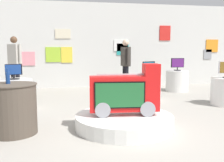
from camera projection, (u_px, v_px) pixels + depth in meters
ground_plane at (131, 132)px, 4.14m from camera, size 30.00×30.00×0.00m
back_wall_display at (93, 45)px, 9.03m from camera, size 11.16×0.13×2.92m
main_display_pedestal at (124, 121)px, 4.37m from camera, size 1.65×1.65×0.22m
novelty_firetruck_tv at (126, 94)px, 4.31m from camera, size 1.18×0.43×0.86m
display_pedestal_left_rear at (15, 94)px, 5.83m from camera, size 0.79×0.79×0.65m
tv_on_left_rear at (14, 72)px, 5.76m from camera, size 0.36×0.24×0.34m
display_pedestal_right_rear at (148, 87)px, 6.83m from camera, size 0.66×0.66×0.65m
tv_on_right_rear at (149, 68)px, 6.77m from camera, size 0.37×0.21×0.35m
display_pedestal_far_right at (177, 81)px, 8.18m from camera, size 0.71×0.71×0.65m
tv_on_far_right at (178, 64)px, 8.11m from camera, size 0.43×0.22×0.39m
side_table_round at (13, 108)px, 4.04m from camera, size 0.76×0.76×0.79m
bottle_on_side_table at (8, 77)px, 4.01m from camera, size 0.07×0.07×0.24m
shopper_browsing_near_truck at (15, 60)px, 7.59m from camera, size 0.45×0.40×1.70m
shopper_browsing_rear at (126, 62)px, 7.94m from camera, size 0.23×0.56×1.62m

